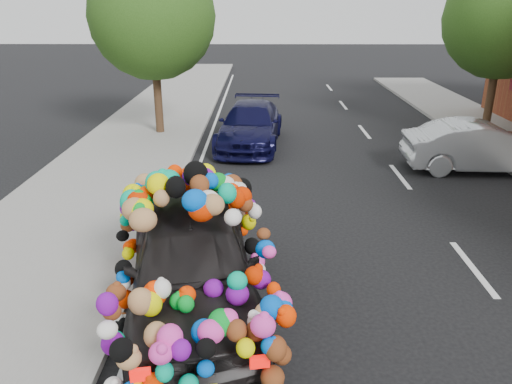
# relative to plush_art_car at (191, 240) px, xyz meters

# --- Properties ---
(ground) EXTENTS (100.00, 100.00, 0.00)m
(ground) POSITION_rel_plush_art_car_xyz_m (1.25, 1.23, -1.16)
(ground) COLOR black
(ground) RESTS_ON ground
(sidewalk) EXTENTS (4.00, 60.00, 0.12)m
(sidewalk) POSITION_rel_plush_art_car_xyz_m (-3.05, 1.23, -1.10)
(sidewalk) COLOR gray
(sidewalk) RESTS_ON ground
(kerb) EXTENTS (0.15, 60.00, 0.13)m
(kerb) POSITION_rel_plush_art_car_xyz_m (-1.10, 1.23, -1.09)
(kerb) COLOR gray
(kerb) RESTS_ON ground
(lane_markings) EXTENTS (6.00, 50.00, 0.01)m
(lane_markings) POSITION_rel_plush_art_car_xyz_m (4.85, 1.23, -1.15)
(lane_markings) COLOR silver
(lane_markings) RESTS_ON ground
(tree_near_sidewalk) EXTENTS (4.20, 4.20, 6.13)m
(tree_near_sidewalk) POSITION_rel_plush_art_car_xyz_m (-2.55, 10.73, 2.86)
(tree_near_sidewalk) COLOR #332114
(tree_near_sidewalk) RESTS_ON ground
(tree_far_b) EXTENTS (4.00, 4.00, 5.90)m
(tree_far_b) POSITION_rel_plush_art_car_xyz_m (9.25, 11.23, 2.73)
(tree_far_b) COLOR #332114
(tree_far_b) RESTS_ON ground
(plush_art_car) EXTENTS (3.03, 5.20, 2.25)m
(plush_art_car) POSITION_rel_plush_art_car_xyz_m (0.00, 0.00, 0.00)
(plush_art_car) COLOR black
(plush_art_car) RESTS_ON ground
(navy_sedan) EXTENTS (2.36, 4.86, 1.36)m
(navy_sedan) POSITION_rel_plush_art_car_xyz_m (0.70, 9.39, -0.48)
(navy_sedan) COLOR black
(navy_sedan) RESTS_ON ground
(silver_hatchback) EXTENTS (4.27, 1.66, 1.39)m
(silver_hatchback) POSITION_rel_plush_art_car_xyz_m (7.19, 6.78, -0.46)
(silver_hatchback) COLOR #A9ACB0
(silver_hatchback) RESTS_ON ground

